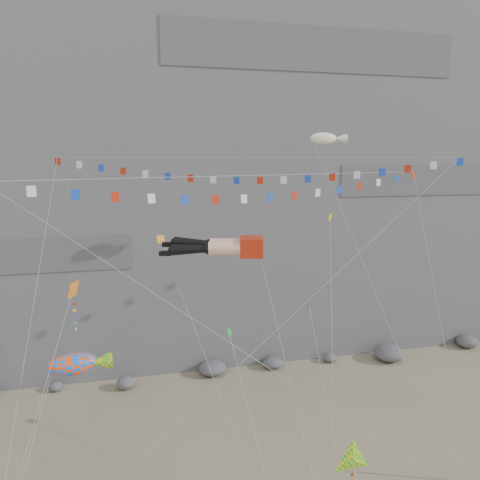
# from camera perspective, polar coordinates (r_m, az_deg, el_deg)

# --- Properties ---
(cliff) EXTENTS (80.00, 28.00, 50.00)m
(cliff) POSITION_cam_1_polar(r_m,az_deg,el_deg) (56.64, -6.39, 14.71)
(cliff) COLOR slate
(cliff) RESTS_ON ground
(talus_boulders) EXTENTS (60.00, 3.00, 1.20)m
(talus_boulders) POSITION_cam_1_polar(r_m,az_deg,el_deg) (45.96, -3.39, -15.33)
(talus_boulders) COLOR slate
(talus_boulders) RESTS_ON ground
(legs_kite) EXTENTS (6.90, 15.28, 19.62)m
(legs_kite) POSITION_cam_1_polar(r_m,az_deg,el_deg) (29.78, -2.06, -0.83)
(legs_kite) COLOR #B6200B
(legs_kite) RESTS_ON ground
(flag_banner_upper) EXTENTS (29.77, 18.58, 28.87)m
(flag_banner_upper) POSITION_cam_1_polar(r_m,az_deg,el_deg) (34.73, 0.99, 9.97)
(flag_banner_upper) COLOR #B6200B
(flag_banner_upper) RESTS_ON ground
(flag_banner_lower) EXTENTS (29.65, 13.85, 23.63)m
(flag_banner_lower) POSITION_cam_1_polar(r_m,az_deg,el_deg) (30.52, 2.19, 7.83)
(flag_banner_lower) COLOR #B6200B
(flag_banner_lower) RESTS_ON ground
(harlequin_kite) EXTENTS (5.10, 7.15, 15.10)m
(harlequin_kite) POSITION_cam_1_polar(r_m,az_deg,el_deg) (26.88, -19.70, -5.84)
(harlequin_kite) COLOR red
(harlequin_kite) RESTS_ON ground
(fish_windsock) EXTENTS (5.73, 6.52, 11.31)m
(fish_windsock) POSITION_cam_1_polar(r_m,az_deg,el_deg) (27.72, -19.77, -14.11)
(fish_windsock) COLOR #FF450D
(fish_windsock) RESTS_ON ground
(delta_kite) EXTENTS (2.20, 3.46, 6.72)m
(delta_kite) POSITION_cam_1_polar(r_m,az_deg,el_deg) (26.53, 13.62, -24.67)
(delta_kite) COLOR yellow
(delta_kite) RESTS_ON ground
(blimp_windsock) EXTENTS (5.75, 13.85, 25.61)m
(blimp_windsock) POSITION_cam_1_polar(r_m,az_deg,el_deg) (38.03, 10.18, 11.98)
(blimp_windsock) COLOR #F5EFCA
(blimp_windsock) RESTS_ON ground
(small_kite_a) EXTENTS (5.52, 14.96, 21.06)m
(small_kite_a) POSITION_cam_1_polar(r_m,az_deg,el_deg) (32.24, -9.45, -0.41)
(small_kite_a) COLOR orange
(small_kite_a) RESTS_ON ground
(small_kite_b) EXTENTS (1.80, 10.81, 14.57)m
(small_kite_b) POSITION_cam_1_polar(r_m,az_deg,el_deg) (32.49, 8.45, -8.04)
(small_kite_b) COLOR purple
(small_kite_b) RESTS_ON ground
(small_kite_c) EXTENTS (1.95, 8.62, 12.99)m
(small_kite_c) POSITION_cam_1_polar(r_m,az_deg,el_deg) (27.77, -1.18, -11.79)
(small_kite_c) COLOR green
(small_kite_c) RESTS_ON ground
(small_kite_d) EXTENTS (6.02, 14.57, 21.92)m
(small_kite_d) POSITION_cam_1_polar(r_m,az_deg,el_deg) (33.21, 10.93, 2.01)
(small_kite_d) COLOR yellow
(small_kite_d) RESTS_ON ground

